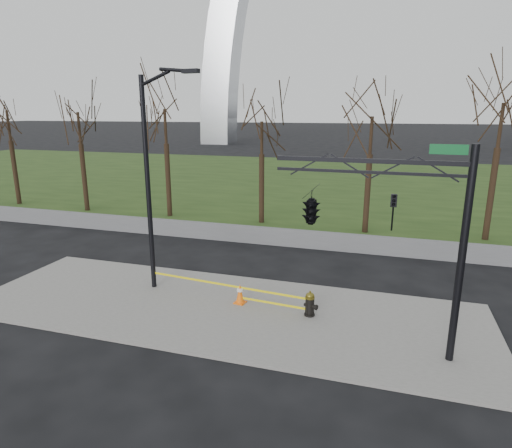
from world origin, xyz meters
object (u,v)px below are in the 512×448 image
(traffic_cone, at_px, (240,294))
(traffic_signal_mast, at_px, (339,209))
(fire_hydrant, at_px, (310,304))
(street_light, at_px, (152,170))

(traffic_cone, relative_size, traffic_signal_mast, 0.12)
(traffic_cone, bearing_deg, traffic_signal_mast, -25.63)
(fire_hydrant, distance_m, traffic_signal_mast, 4.03)
(fire_hydrant, xyz_separation_m, traffic_signal_mast, (0.94, -1.44, 3.64))
(traffic_signal_mast, bearing_deg, traffic_cone, 155.53)
(traffic_cone, distance_m, traffic_signal_mast, 5.36)
(street_light, xyz_separation_m, traffic_signal_mast, (7.00, -2.11, -0.55))
(fire_hydrant, bearing_deg, traffic_signal_mast, -33.11)
(fire_hydrant, height_order, street_light, street_light)
(street_light, bearing_deg, fire_hydrant, -0.55)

